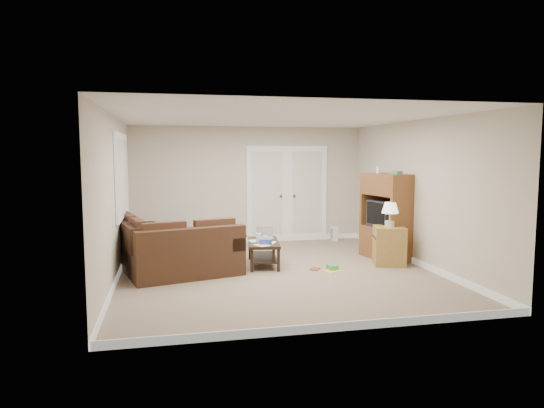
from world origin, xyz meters
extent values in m
plane|color=gray|center=(0.00, 0.00, 0.00)|extent=(5.50, 5.50, 0.00)
cube|color=white|center=(0.00, 0.00, 2.50)|extent=(5.00, 5.50, 0.02)
cube|color=beige|center=(-2.50, 0.00, 1.25)|extent=(0.02, 5.50, 2.50)
cube|color=beige|center=(2.50, 0.00, 1.25)|extent=(0.02, 5.50, 2.50)
cube|color=beige|center=(0.00, 2.75, 1.25)|extent=(5.00, 0.02, 2.50)
cube|color=beige|center=(0.00, -2.75, 1.25)|extent=(5.00, 0.02, 2.50)
cube|color=silver|center=(0.40, 2.72, 1.02)|extent=(0.90, 0.04, 2.13)
cube|color=silver|center=(1.30, 2.72, 1.02)|extent=(0.90, 0.04, 2.13)
cube|color=white|center=(0.40, 2.69, 1.07)|extent=(0.68, 0.02, 1.80)
cube|color=white|center=(1.30, 2.69, 1.07)|extent=(0.68, 0.02, 1.80)
cube|color=silver|center=(-2.47, 1.00, 1.55)|extent=(0.04, 1.92, 1.42)
cube|color=white|center=(-2.44, 1.00, 1.55)|extent=(0.02, 1.74, 1.24)
cube|color=#412819|center=(-2.14, 1.01, 0.20)|extent=(1.38, 2.32, 0.40)
cube|color=#412819|center=(-2.45, 0.93, 0.60)|extent=(0.78, 2.16, 0.41)
cube|color=#412819|center=(-2.39, 1.95, 0.50)|extent=(0.88, 0.44, 0.21)
cube|color=#543221|center=(-2.07, 1.03, 0.45)|extent=(1.08, 2.16, 0.11)
cube|color=#412819|center=(-1.45, 0.06, 0.20)|extent=(1.87, 1.26, 0.40)
cube|color=#412819|center=(-1.37, -0.24, 0.60)|extent=(1.71, 0.66, 0.41)
cube|color=#412819|center=(-0.74, 0.25, 0.50)|extent=(0.44, 0.88, 0.21)
cube|color=#543221|center=(-1.47, 0.14, 0.45)|extent=(1.70, 0.96, 0.11)
cube|color=black|center=(-0.74, 0.25, 0.62)|extent=(0.49, 0.81, 0.03)
cube|color=#B32713|center=(-0.79, 0.45, 0.64)|extent=(0.32, 0.19, 0.02)
cube|color=black|center=(-0.12, 0.51, 0.40)|extent=(0.64, 1.08, 0.05)
cube|color=black|center=(-0.12, 0.51, 0.14)|extent=(0.56, 1.00, 0.03)
cylinder|color=white|center=(-0.22, 0.47, 0.49)|extent=(0.08, 0.08, 0.15)
cylinder|color=#B32713|center=(-0.22, 0.47, 0.63)|extent=(0.01, 0.01, 0.13)
cube|color=#3246A2|center=(-0.14, 0.23, 0.46)|extent=(0.22, 0.14, 0.08)
cube|color=white|center=(-0.13, 0.41, 0.42)|extent=(0.41, 0.60, 0.00)
cube|color=brown|center=(2.20, 0.56, 0.29)|extent=(0.73, 1.07, 0.59)
cube|color=brown|center=(2.20, 0.56, 1.37)|extent=(0.73, 1.07, 0.39)
cube|color=black|center=(2.18, 0.56, 0.83)|extent=(0.58, 0.67, 0.49)
cube|color=black|center=(1.95, 0.51, 0.85)|extent=(0.12, 0.50, 0.39)
cube|color=#429357|center=(2.25, 0.32, 1.59)|extent=(0.15, 0.20, 0.06)
cylinder|color=white|center=(2.14, 0.85, 1.62)|extent=(0.07, 0.07, 0.12)
cube|color=#AA813E|center=(2.03, 0.09, 0.33)|extent=(0.64, 0.64, 0.67)
cylinder|color=beige|center=(2.03, 0.09, 0.72)|extent=(0.16, 0.16, 0.10)
cylinder|color=beige|center=(2.03, 0.09, 0.84)|extent=(0.03, 0.03, 0.14)
cone|color=white|center=(2.03, 0.09, 1.00)|extent=(0.29, 0.29, 0.19)
cube|color=white|center=(1.87, 2.45, 0.16)|extent=(0.13, 0.11, 0.32)
cube|color=yellow|center=(0.92, -0.13, 0.00)|extent=(0.34, 0.30, 0.01)
cube|color=#429357|center=(0.95, -0.04, 0.04)|extent=(0.16, 0.20, 0.08)
imported|color=brown|center=(0.60, 0.06, 0.01)|extent=(0.23, 0.24, 0.02)
camera|label=1|loc=(-1.70, -7.58, 1.93)|focal=32.00mm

